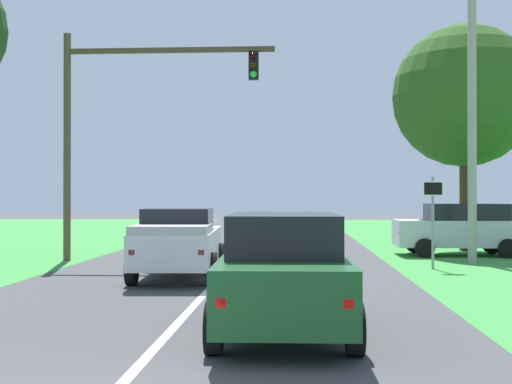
% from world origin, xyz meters
% --- Properties ---
extents(ground_plane, '(120.00, 120.00, 0.00)m').
position_xyz_m(ground_plane, '(0.00, 9.36, 0.00)').
color(ground_plane, '#424244').
extents(red_suv_near, '(2.20, 4.69, 1.87)m').
position_xyz_m(red_suv_near, '(1.80, 5.05, 0.99)').
color(red_suv_near, '#194C23').
rests_on(red_suv_near, ground_plane).
extents(pickup_truck_lead, '(2.35, 4.93, 1.83)m').
position_xyz_m(pickup_truck_lead, '(-1.06, 11.72, 0.95)').
color(pickup_truck_lead, silver).
rests_on(pickup_truck_lead, ground_plane).
extents(traffic_light, '(7.05, 0.40, 7.58)m').
position_xyz_m(traffic_light, '(-3.78, 16.12, 4.97)').
color(traffic_light, brown).
rests_on(traffic_light, ground_plane).
extents(keep_moving_sign, '(0.60, 0.09, 2.72)m').
position_xyz_m(keep_moving_sign, '(6.04, 14.24, 1.73)').
color(keep_moving_sign, gray).
rests_on(keep_moving_sign, ground_plane).
extents(oak_tree_right, '(5.58, 5.58, 8.89)m').
position_xyz_m(oak_tree_right, '(8.64, 20.91, 6.09)').
color(oak_tree_right, '#4C351E').
rests_on(oak_tree_right, ground_plane).
extents(crossing_suv_far, '(4.59, 2.17, 1.88)m').
position_xyz_m(crossing_suv_far, '(7.98, 18.80, 0.98)').
color(crossing_suv_far, silver).
rests_on(crossing_suv_far, ground_plane).
extents(utility_pole_right, '(0.28, 0.28, 8.73)m').
position_xyz_m(utility_pole_right, '(7.72, 16.29, 4.37)').
color(utility_pole_right, '#9E998E').
rests_on(utility_pole_right, ground_plane).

